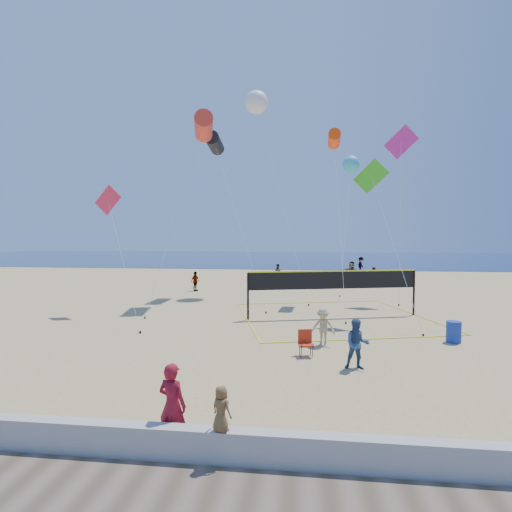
# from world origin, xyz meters

# --- Properties ---
(ground) EXTENTS (120.00, 120.00, 0.00)m
(ground) POSITION_xyz_m (0.00, 0.00, 0.00)
(ground) COLOR tan
(ground) RESTS_ON ground
(ocean) EXTENTS (140.00, 50.00, 0.03)m
(ocean) POSITION_xyz_m (0.00, 62.00, 0.01)
(ocean) COLOR navy
(ocean) RESTS_ON ground
(seawall) EXTENTS (32.00, 0.30, 0.60)m
(seawall) POSITION_xyz_m (0.00, -3.00, 0.30)
(seawall) COLOR #AEAEAA
(seawall) RESTS_ON ground
(woman) EXTENTS (0.69, 0.56, 1.65)m
(woman) POSITION_xyz_m (-1.36, -2.61, 0.82)
(woman) COLOR maroon
(woman) RESTS_ON ground
(toddler) EXTENTS (0.48, 0.42, 0.82)m
(toddler) POSITION_xyz_m (-0.30, -3.06, 1.01)
(toddler) COLOR brown
(toddler) RESTS_ON seawall
(bystander_a) EXTENTS (0.75, 0.58, 1.54)m
(bystander_a) POSITION_xyz_m (2.78, 2.42, 0.77)
(bystander_a) COLOR #2F4B76
(bystander_a) RESTS_ON ground
(bystander_b) EXTENTS (1.03, 0.78, 1.41)m
(bystander_b) POSITION_xyz_m (1.87, 4.96, 0.70)
(bystander_b) COLOR tan
(bystander_b) RESTS_ON ground
(far_person_0) EXTENTS (0.66, 0.92, 1.44)m
(far_person_0) POSITION_xyz_m (-6.76, 18.45, 0.72)
(far_person_0) COLOR gray
(far_person_0) RESTS_ON ground
(far_person_1) EXTENTS (1.51, 1.59, 1.79)m
(far_person_1) POSITION_xyz_m (5.34, 25.97, 0.90)
(far_person_1) COLOR gray
(far_person_1) RESTS_ON ground
(far_person_2) EXTENTS (0.49, 0.64, 1.56)m
(far_person_2) POSITION_xyz_m (6.69, 22.50, 0.78)
(far_person_2) COLOR gray
(far_person_2) RESTS_ON ground
(far_person_3) EXTENTS (0.83, 0.70, 1.52)m
(far_person_3) POSITION_xyz_m (-1.12, 25.48, 0.76)
(far_person_3) COLOR gray
(far_person_3) RESTS_ON ground
(far_person_4) EXTENTS (1.15, 1.34, 1.80)m
(far_person_4) POSITION_xyz_m (7.11, 32.92, 0.90)
(far_person_4) COLOR gray
(far_person_4) RESTS_ON ground
(camp_chair) EXTENTS (0.55, 0.66, 0.98)m
(camp_chair) POSITION_xyz_m (1.22, 3.59, 0.49)
(camp_chair) COLOR #AB2B13
(camp_chair) RESTS_ON ground
(trash_barrel) EXTENTS (0.71, 0.71, 0.81)m
(trash_barrel) POSITION_xyz_m (6.85, 5.96, 0.41)
(trash_barrel) COLOR #17349B
(trash_barrel) RESTS_ON ground
(volleyball_net) EXTENTS (10.70, 10.59, 2.35)m
(volleyball_net) POSITION_xyz_m (2.62, 10.16, 1.60)
(volleyball_net) COLOR black
(volleyball_net) RESTS_ON ground
(kite_0) EXTENTS (2.63, 6.47, 11.31)m
(kite_0) POSITION_xyz_m (-4.85, 13.77, 10.59)
(kite_0) COLOR red
(kite_0) RESTS_ON ground
(kite_1) EXTENTS (4.67, 7.49, 10.97)m
(kite_1) POSITION_xyz_m (-4.92, 17.01, 10.34)
(kite_1) COLOR black
(kite_1) RESTS_ON ground
(kite_2) EXTENTS (0.81, 7.41, 10.44)m
(kite_2) POSITION_xyz_m (2.94, 15.16, 9.94)
(kite_2) COLOR #FB4008
(kite_2) RESTS_ON ground
(kite_3) EXTENTS (4.29, 4.38, 6.74)m
(kite_3) POSITION_xyz_m (-8.90, 9.84, 5.63)
(kite_3) COLOR #E02A49
(kite_3) RESTS_ON ground
(kite_4) EXTENTS (2.55, 3.14, 7.72)m
(kite_4) POSITION_xyz_m (4.36, 9.55, 6.57)
(kite_4) COLOR green
(kite_4) RESTS_ON ground
(kite_5) EXTENTS (2.09, 2.15, 10.86)m
(kite_5) POSITION_xyz_m (7.04, 15.77, 9.47)
(kite_5) COLOR #C52494
(kite_5) RESTS_ON ground
(kite_6) EXTENTS (4.72, 6.47, 14.33)m
(kite_6) POSITION_xyz_m (-2.27, 18.71, 13.51)
(kite_6) COLOR white
(kite_6) RESTS_ON ground
(kite_7) EXTENTS (2.39, 8.44, 10.73)m
(kite_7) POSITION_xyz_m (5.01, 24.45, 10.01)
(kite_7) COLOR #35B3CE
(kite_7) RESTS_ON ground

